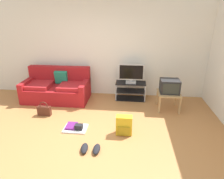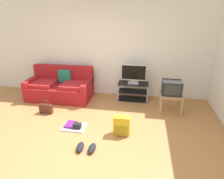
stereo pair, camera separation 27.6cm
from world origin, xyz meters
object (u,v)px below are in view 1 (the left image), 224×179
object	(u,v)px
crt_tv	(170,86)
sneakers_pair	(90,149)
floor_tray	(75,127)
flat_tv	(131,74)
handbag	(44,110)
backpack	(124,125)
side_table	(169,95)
tv_stand	(130,91)
couch	(57,88)

from	to	relation	value
crt_tv	sneakers_pair	size ratio (longest dim) A/B	1.25
crt_tv	floor_tray	xyz separation A→B (m)	(-2.12, -1.18, -0.59)
flat_tv	crt_tv	size ratio (longest dim) A/B	1.52
handbag	crt_tv	bearing A→B (deg)	12.29
handbag	sneakers_pair	distance (m)	1.81
crt_tv	backpack	xyz separation A→B (m)	(-1.07, -1.25, -0.43)
crt_tv	backpack	bearing A→B (deg)	-130.73
backpack	sneakers_pair	world-z (taller)	backpack
side_table	crt_tv	bearing A→B (deg)	90.00
crt_tv	backpack	world-z (taller)	crt_tv
backpack	sneakers_pair	xyz separation A→B (m)	(-0.58, -0.59, -0.15)
backpack	handbag	xyz separation A→B (m)	(-1.95, 0.59, -0.07)
flat_tv	crt_tv	distance (m)	1.10
side_table	sneakers_pair	size ratio (longest dim) A/B	1.50
side_table	floor_tray	world-z (taller)	side_table
sneakers_pair	backpack	bearing A→B (deg)	45.79
side_table	handbag	size ratio (longest dim) A/B	1.52
floor_tray	crt_tv	bearing A→B (deg)	29.02
tv_stand	flat_tv	size ratio (longest dim) A/B	1.19
side_table	couch	bearing A→B (deg)	173.79
handbag	sneakers_pair	world-z (taller)	handbag
flat_tv	sneakers_pair	xyz separation A→B (m)	(-0.68, -2.35, -0.72)
flat_tv	side_table	bearing A→B (deg)	-28.53
handbag	backpack	bearing A→B (deg)	-16.74
flat_tv	handbag	distance (m)	2.45
tv_stand	crt_tv	bearing A→B (deg)	-28.81
sneakers_pair	floor_tray	xyz separation A→B (m)	(-0.47, 0.66, -0.01)
tv_stand	sneakers_pair	bearing A→B (deg)	-106.11
crt_tv	couch	bearing A→B (deg)	174.09
couch	backpack	distance (m)	2.51
couch	handbag	distance (m)	0.99
flat_tv	backpack	world-z (taller)	flat_tv
couch	flat_tv	bearing A→B (deg)	5.33
tv_stand	backpack	bearing A→B (deg)	-93.45
backpack	tv_stand	bearing A→B (deg)	69.13
side_table	sneakers_pair	bearing A→B (deg)	-132.14
flat_tv	side_table	distance (m)	1.16
handbag	floor_tray	xyz separation A→B (m)	(0.90, -0.52, -0.09)
flat_tv	side_table	size ratio (longest dim) A/B	1.27
side_table	handbag	bearing A→B (deg)	-168.01
backpack	handbag	bearing A→B (deg)	145.84
couch	sneakers_pair	size ratio (longest dim) A/B	4.85
handbag	tv_stand	bearing A→B (deg)	30.02
side_table	floor_tray	size ratio (longest dim) A/B	1.13
backpack	handbag	distance (m)	2.04
handbag	sneakers_pair	bearing A→B (deg)	-40.67
side_table	backpack	size ratio (longest dim) A/B	1.35
couch	floor_tray	size ratio (longest dim) A/B	3.65
side_table	backpack	xyz separation A→B (m)	(-1.07, -1.23, -0.19)
couch	crt_tv	distance (m)	3.07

